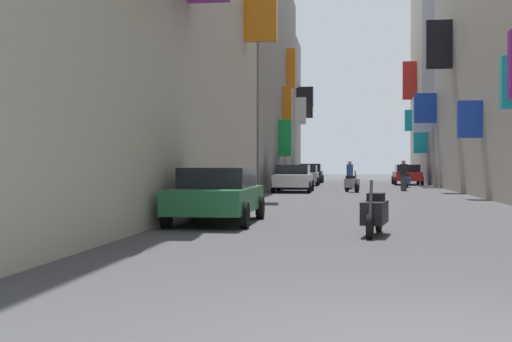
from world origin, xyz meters
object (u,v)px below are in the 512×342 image
object	(u,v)px
scooter_black	(375,213)
parked_car_red	(407,174)
parked_car_green	(217,193)
scooter_silver	(352,183)
parked_car_white	(293,177)
parked_car_silver	(305,175)
parked_car_black	(311,173)
pedestrian_crossing	(404,175)
scooter_blue	(406,180)
parked_car_blue	(294,176)
pedestrian_near_left	(350,175)

from	to	relation	value
scooter_black	parked_car_red	bearing A→B (deg)	84.33
parked_car_green	scooter_silver	world-z (taller)	parked_car_green
parked_car_white	parked_car_silver	distance (m)	11.67
parked_car_white	scooter_silver	bearing A→B (deg)	0.06
parked_car_black	pedestrian_crossing	size ratio (longest dim) A/B	2.53
parked_car_green	scooter_blue	bearing A→B (deg)	76.23
parked_car_silver	parked_car_green	bearing A→B (deg)	-90.51
parked_car_red	parked_car_silver	world-z (taller)	parked_car_red
scooter_black	parked_car_blue	bearing A→B (deg)	97.57
scooter_silver	scooter_black	xyz separation A→B (m)	(0.34, -22.69, 0.00)
parked_car_white	parked_car_black	xyz separation A→B (m)	(-0.11, 19.40, 0.03)
scooter_silver	pedestrian_crossing	size ratio (longest dim) A/B	1.07
scooter_black	pedestrian_crossing	bearing A→B (deg)	84.29
parked_car_blue	pedestrian_crossing	xyz separation A→B (m)	(6.24, -3.24, 0.12)
scooter_silver	parked_car_white	bearing A→B (deg)	-179.94
parked_car_black	scooter_blue	distance (m)	13.41
parked_car_silver	pedestrian_near_left	size ratio (longest dim) A/B	2.34
parked_car_black	parked_car_silver	distance (m)	7.73
scooter_silver	scooter_black	bearing A→B (deg)	-89.15
parked_car_black	scooter_blue	world-z (taller)	parked_car_black
parked_car_silver	scooter_blue	xyz separation A→B (m)	(6.51, -3.97, -0.28)
parked_car_red	parked_car_silver	size ratio (longest dim) A/B	1.09
parked_car_blue	pedestrian_crossing	distance (m)	7.03
parked_car_red	parked_car_black	distance (m)	8.90
parked_car_blue	parked_car_red	distance (m)	11.33
parked_car_black	scooter_blue	bearing A→B (deg)	-60.79
parked_car_green	parked_car_silver	bearing A→B (deg)	89.49
pedestrian_near_left	scooter_black	bearing A→B (deg)	-89.13
parked_car_red	scooter_silver	distance (m)	14.63
scooter_blue	pedestrian_crossing	world-z (taller)	pedestrian_crossing
scooter_silver	scooter_black	world-z (taller)	same
parked_car_white	pedestrian_crossing	size ratio (longest dim) A/B	2.58
pedestrian_near_left	scooter_blue	bearing A→B (deg)	40.30
parked_car_silver	scooter_silver	size ratio (longest dim) A/B	2.15
parked_car_silver	pedestrian_crossing	bearing A→B (deg)	-57.73
parked_car_black	parked_car_silver	bearing A→B (deg)	-89.79
scooter_blue	scooter_black	distance (m)	30.54
parked_car_black	parked_car_blue	bearing A→B (deg)	-91.09
scooter_silver	pedestrian_crossing	xyz separation A→B (m)	(2.83, 2.25, 0.39)
parked_car_white	pedestrian_near_left	distance (m)	5.59
parked_car_white	parked_car_black	size ratio (longest dim) A/B	1.02
parked_car_silver	parked_car_red	bearing A→B (deg)	18.72
parked_car_red	scooter_black	world-z (taller)	parked_car_red
scooter_silver	scooter_black	distance (m)	22.69
parked_car_white	scooter_black	distance (m)	22.94
scooter_blue	parked_car_green	bearing A→B (deg)	-103.77
parked_car_blue	scooter_silver	world-z (taller)	parked_car_blue
scooter_silver	pedestrian_near_left	distance (m)	4.76
parked_car_green	pedestrian_crossing	size ratio (longest dim) A/B	2.57
pedestrian_crossing	parked_car_silver	bearing A→B (deg)	122.27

